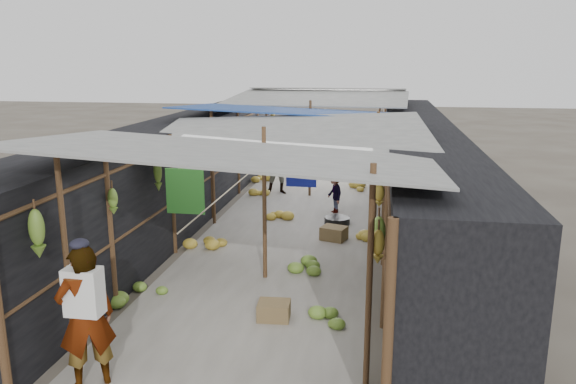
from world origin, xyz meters
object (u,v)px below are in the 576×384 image
Objects in this scene: crate_near at (274,311)px; vendor_seated at (334,193)px; black_basin at (337,221)px; vendor_elderly at (86,317)px; shopper_blue at (278,165)px.

crate_near is 5.90m from vendor_seated.
black_basin is at bearing 80.37° from crate_near.
vendor_elderly is 8.14m from vendor_seated.
black_basin is 7.30m from vendor_elderly.
vendor_seated is at bearing -45.43° from shopper_blue.
vendor_elderly is (-2.28, -6.89, 0.76)m from black_basin.
shopper_blue is at bearing -125.64° from vendor_elderly.
black_basin is (0.52, 4.92, -0.05)m from crate_near.
vendor_seated is (1.71, -1.78, -0.31)m from shopper_blue.
black_basin is at bearing -141.44° from vendor_elderly.
vendor_elderly is at bearing -91.70° from shopper_blue.
crate_near is 0.27× the size of vendor_elderly.
vendor_elderly is 9.64m from shopper_blue.
vendor_seated is at bearing 98.98° from black_basin.
shopper_blue is (0.42, 9.63, -0.03)m from vendor_elderly.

